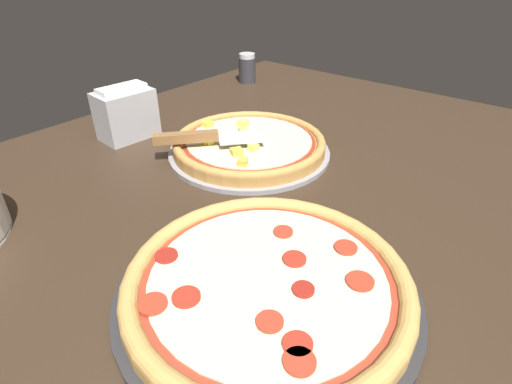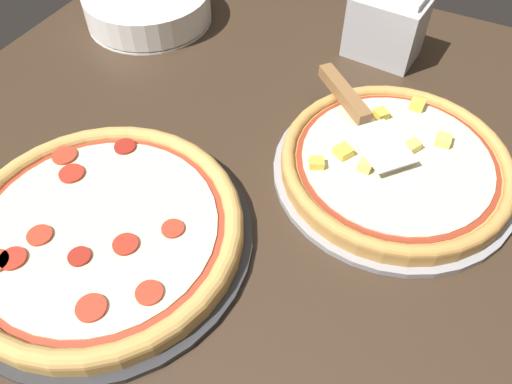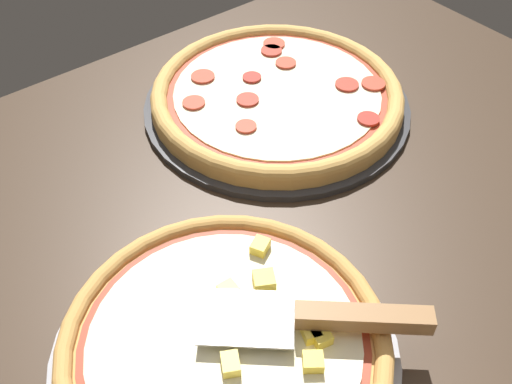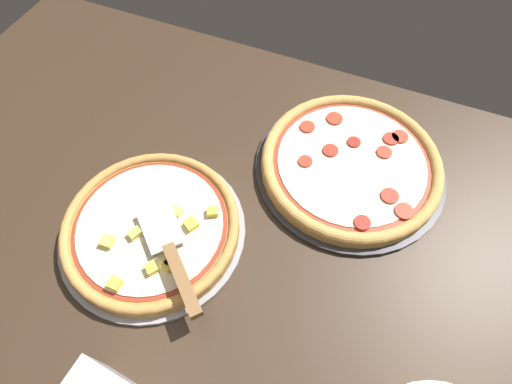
% 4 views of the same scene
% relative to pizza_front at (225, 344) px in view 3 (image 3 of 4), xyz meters
% --- Properties ---
extents(ground_plane, '(1.47, 1.09, 0.04)m').
position_rel_pizza_front_xyz_m(ground_plane, '(0.04, 0.04, -0.04)').
color(ground_plane, '#38281C').
extents(pizza_pan_front, '(0.36, 0.36, 0.01)m').
position_rel_pizza_front_xyz_m(pizza_pan_front, '(-0.00, 0.00, -0.02)').
color(pizza_pan_front, '#939399').
rests_on(pizza_pan_front, ground_plane).
extents(pizza_front, '(0.34, 0.34, 0.04)m').
position_rel_pizza_front_xyz_m(pizza_front, '(0.00, 0.00, 0.00)').
color(pizza_front, '#C68E47').
rests_on(pizza_front, pizza_pan_front).
extents(pizza_pan_back, '(0.41, 0.41, 0.01)m').
position_rel_pizza_front_xyz_m(pizza_pan_back, '(0.31, 0.29, -0.02)').
color(pizza_pan_back, '#2D2D30').
rests_on(pizza_pan_back, ground_plane).
extents(pizza_back, '(0.38, 0.38, 0.03)m').
position_rel_pizza_front_xyz_m(pizza_back, '(0.31, 0.29, -0.00)').
color(pizza_back, tan).
rests_on(pizza_back, pizza_pan_back).
extents(serving_spatula, '(0.20, 0.19, 0.02)m').
position_rel_pizza_front_xyz_m(serving_spatula, '(0.10, -0.06, 0.03)').
color(serving_spatula, silver).
rests_on(serving_spatula, pizza_front).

